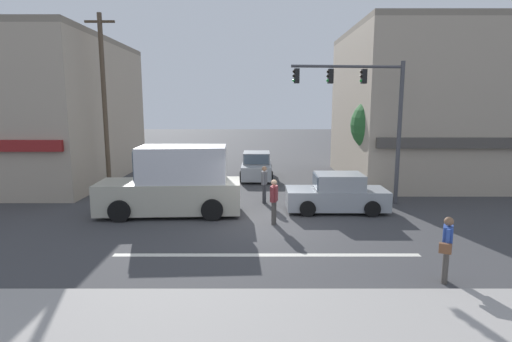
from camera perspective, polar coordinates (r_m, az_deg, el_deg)
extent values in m
plane|color=#3D3D3F|center=(15.26, 1.01, -7.16)|extent=(120.00, 120.00, 0.00)
cube|color=silver|center=(11.95, 1.36, -11.90)|extent=(9.00, 0.24, 0.01)
cube|color=tan|center=(26.98, -30.62, 7.11)|extent=(10.78, 11.76, 7.79)
cube|color=gray|center=(27.22, -31.35, 15.63)|extent=(10.78, 11.76, 0.30)
cube|color=tan|center=(26.21, 26.34, 8.00)|extent=(12.52, 9.52, 8.33)
cube|color=#4C4742|center=(22.03, 31.64, 3.43)|extent=(11.89, 0.24, 0.50)
cube|color=gray|center=(26.54, 27.05, 17.33)|extent=(12.52, 9.52, 0.30)
cylinder|color=#4C3823|center=(21.78, 16.85, 0.42)|extent=(0.32, 0.32, 2.23)
sphere|color=#28602D|center=(21.57, 17.13, 6.30)|extent=(2.99, 2.99, 2.99)
cylinder|color=brown|center=(20.80, -20.97, 8.64)|extent=(0.22, 0.22, 8.61)
cube|color=#473828|center=(21.16, -21.62, 19.25)|extent=(1.40, 0.12, 0.10)
cylinder|color=#47474C|center=(18.52, 19.59, 4.98)|extent=(0.18, 0.18, 6.20)
cylinder|color=#47474C|center=(17.69, 12.80, 14.35)|extent=(4.79, 0.54, 0.12)
cube|color=black|center=(17.88, 15.00, 12.92)|extent=(0.22, 0.26, 0.60)
sphere|color=black|center=(17.86, 14.65, 13.52)|extent=(0.12, 0.12, 0.12)
sphere|color=black|center=(17.84, 14.63, 12.95)|extent=(0.12, 0.12, 0.12)
sphere|color=green|center=(17.83, 14.61, 12.37)|extent=(0.12, 0.12, 0.12)
cube|color=black|center=(17.45, 10.44, 13.18)|extent=(0.22, 0.26, 0.60)
sphere|color=black|center=(17.43, 10.06, 13.79)|extent=(0.12, 0.12, 0.12)
sphere|color=black|center=(17.42, 10.05, 13.20)|extent=(0.12, 0.12, 0.12)
sphere|color=green|center=(17.41, 10.03, 12.61)|extent=(0.12, 0.12, 0.12)
cube|color=black|center=(17.13, 5.66, 13.36)|extent=(0.22, 0.26, 0.60)
sphere|color=black|center=(17.12, 5.26, 13.97)|extent=(0.12, 0.12, 0.12)
sphere|color=black|center=(17.10, 5.25, 13.37)|extent=(0.12, 0.12, 0.12)
sphere|color=green|center=(17.09, 5.24, 12.77)|extent=(0.12, 0.12, 0.12)
cube|color=#B7B29E|center=(16.39, -12.35, -3.51)|extent=(5.69, 2.28, 1.20)
cube|color=silver|center=(16.08, -10.57, 1.01)|extent=(3.49, 2.07, 1.40)
cube|color=#475666|center=(16.39, -16.54, 0.94)|extent=(0.15, 1.75, 1.19)
cylinder|color=black|center=(15.90, -19.10, -5.44)|extent=(0.85, 0.28, 0.84)
cylinder|color=black|center=(17.78, -17.34, -3.82)|extent=(0.85, 0.28, 0.84)
cylinder|color=black|center=(15.31, -6.45, -5.53)|extent=(0.85, 0.28, 0.84)
cylinder|color=black|center=(17.25, -6.07, -3.83)|extent=(0.85, 0.28, 0.84)
cube|color=#999EA3|center=(16.86, 11.20, -3.85)|extent=(4.12, 1.74, 0.80)
cube|color=#999EA3|center=(16.73, 11.61, -1.45)|extent=(1.92, 1.58, 0.64)
cube|color=#475666|center=(16.57, 8.32, -1.46)|extent=(0.07, 1.44, 0.54)
cylinder|color=black|center=(15.90, 7.22, -5.36)|extent=(0.64, 0.19, 0.64)
cylinder|color=black|center=(17.54, 6.57, -3.96)|extent=(0.64, 0.19, 0.64)
cylinder|color=black|center=(16.40, 16.11, -5.21)|extent=(0.64, 0.19, 0.64)
cylinder|color=black|center=(17.99, 14.66, -3.87)|extent=(0.64, 0.19, 0.64)
cube|color=#999EA3|center=(23.99, -0.09, 0.23)|extent=(1.75, 4.12, 0.80)
cube|color=#999EA3|center=(23.99, -0.09, 1.96)|extent=(1.58, 1.92, 0.64)
cube|color=#475666|center=(23.03, -0.11, 1.66)|extent=(1.44, 0.08, 0.54)
cylinder|color=black|center=(22.79, 2.02, -0.82)|extent=(0.19, 0.64, 0.64)
cylinder|color=black|center=(22.80, -2.26, -0.82)|extent=(0.19, 0.64, 0.64)
cylinder|color=black|center=(25.29, 1.87, 0.19)|extent=(0.19, 0.64, 0.64)
cylinder|color=black|center=(25.31, -1.99, 0.19)|extent=(0.19, 0.64, 0.64)
cylinder|color=#4C4742|center=(11.22, 25.27, -11.94)|extent=(0.14, 0.14, 0.86)
cylinder|color=#4C4742|center=(11.05, 25.27, -12.26)|extent=(0.14, 0.14, 0.86)
cube|color=#2D4CA5|center=(10.91, 25.53, -8.56)|extent=(0.35, 0.42, 0.58)
sphere|color=brown|center=(10.80, 25.69, -6.48)|extent=(0.22, 0.22, 0.22)
cylinder|color=#2D4CA5|center=(11.14, 25.53, -8.20)|extent=(0.09, 0.09, 0.56)
cylinder|color=#2D4CA5|center=(10.68, 25.54, -8.94)|extent=(0.09, 0.09, 0.56)
cube|color=brown|center=(10.65, 25.25, -9.94)|extent=(0.30, 0.23, 0.24)
cylinder|color=#333338|center=(17.87, 0.97, -3.29)|extent=(0.14, 0.14, 0.86)
cylinder|color=#333338|center=(18.04, 1.07, -3.17)|extent=(0.14, 0.14, 0.86)
cube|color=slate|center=(17.81, 1.03, -0.97)|extent=(0.28, 0.39, 0.58)
sphere|color=#9E7051|center=(17.74, 1.03, 0.34)|extent=(0.22, 0.22, 0.22)
cylinder|color=slate|center=(17.58, 0.90, -1.10)|extent=(0.09, 0.09, 0.56)
cylinder|color=slate|center=(18.04, 1.16, -0.83)|extent=(0.09, 0.09, 0.56)
cylinder|color=#4C4742|center=(14.71, 2.32, -6.06)|extent=(0.14, 0.14, 0.86)
cylinder|color=#4C4742|center=(14.88, 2.49, -5.88)|extent=(0.14, 0.14, 0.86)
cube|color=maroon|center=(14.62, 2.43, -3.25)|extent=(0.31, 0.41, 0.58)
sphere|color=tan|center=(14.54, 2.44, -1.67)|extent=(0.22, 0.22, 0.22)
cylinder|color=maroon|center=(14.39, 2.20, -3.45)|extent=(0.09, 0.09, 0.56)
cylinder|color=maroon|center=(14.85, 2.64, -3.05)|extent=(0.09, 0.09, 0.56)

